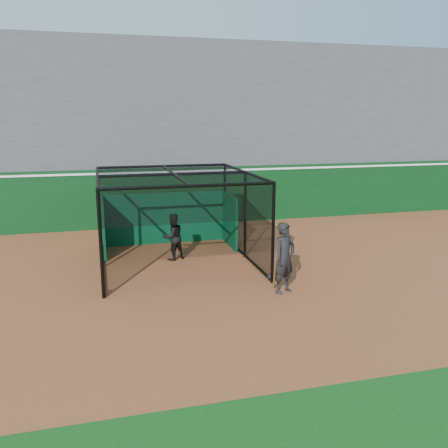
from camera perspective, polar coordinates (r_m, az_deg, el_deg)
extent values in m
plane|color=brown|center=(12.91, -2.61, -8.26)|extent=(120.00, 120.00, 0.00)
cube|color=#093412|center=(20.72, -7.63, 3.26)|extent=(50.00, 0.45, 2.50)
cube|color=white|center=(20.57, -7.72, 6.28)|extent=(50.00, 0.50, 0.08)
cube|color=#4C4C4F|center=(24.31, -9.00, 10.83)|extent=(50.00, 7.85, 7.75)
cube|color=#4C4C4F|center=(27.95, -10.12, 20.22)|extent=(50.00, 0.30, 1.20)
cube|color=#074A2B|center=(17.75, -7.12, 0.70)|extent=(4.55, 0.10, 1.90)
cylinder|color=black|center=(13.08, -14.29, -7.87)|extent=(0.08, 0.22, 0.22)
cylinder|color=black|center=(13.87, 5.51, -6.33)|extent=(0.08, 0.22, 0.22)
cylinder|color=black|center=(17.73, -14.52, -2.43)|extent=(0.08, 0.22, 0.22)
cylinder|color=black|center=(18.31, 0.25, -1.53)|extent=(0.08, 0.22, 0.22)
imported|color=black|center=(15.69, -6.16, -1.54)|extent=(0.93, 0.85, 1.55)
imported|color=black|center=(12.76, 7.30, -4.05)|extent=(0.83, 0.72, 1.92)
cylinder|color=#593819|center=(12.84, 6.12, -5.84)|extent=(0.15, 0.36, 0.93)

